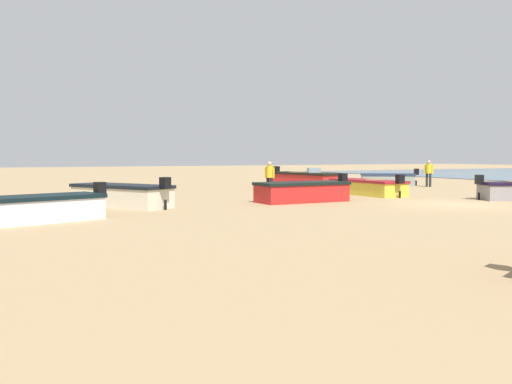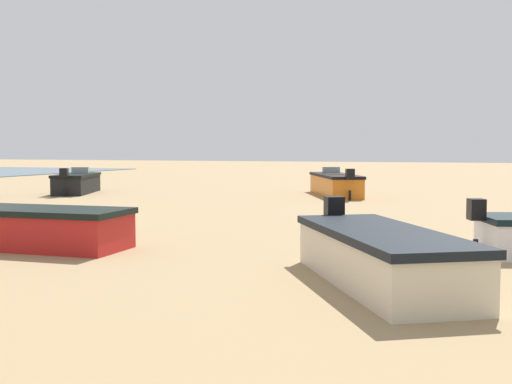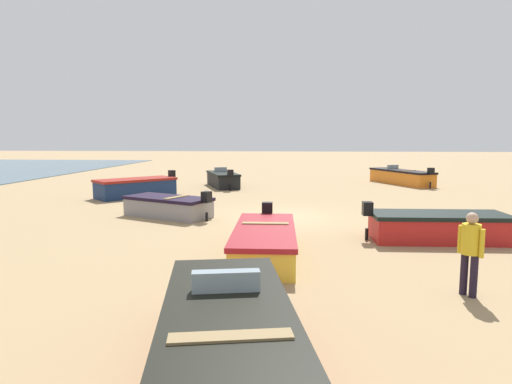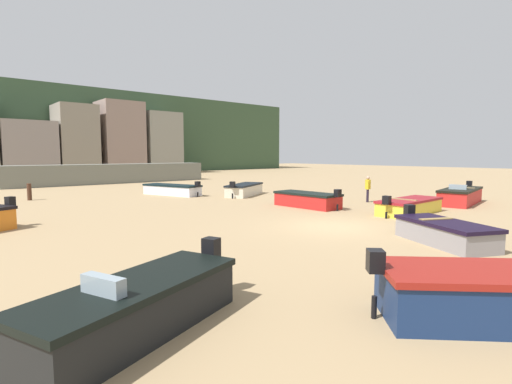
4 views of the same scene
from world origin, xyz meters
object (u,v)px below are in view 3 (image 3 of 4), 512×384
boat_orange_5 (401,177)px  boat_black_4 (223,179)px  beach_walker_distant (470,247)px  boat_grey_0 (168,206)px  boat_red_3 (438,227)px  boat_red_2 (229,352)px  boat_yellow_9 (265,242)px  boat_navy_1 (136,188)px

boat_orange_5 → boat_black_4: bearing=168.9°
boat_orange_5 → beach_walker_distant: (20.79, -3.69, 0.48)m
boat_black_4 → beach_walker_distant: beach_walker_distant is taller
boat_grey_0 → boat_orange_5: 17.49m
boat_red_3 → beach_walker_distant: 4.71m
boat_red_2 → boat_red_3: bearing=47.7°
boat_black_4 → boat_yellow_9: bearing=-98.1°
boat_grey_0 → boat_red_2: boat_red_2 is taller
boat_black_4 → boat_red_3: bearing=-78.9°
boat_navy_1 → boat_black_4: size_ratio=0.94×
boat_grey_0 → boat_orange_5: size_ratio=0.69×
boat_yellow_9 → boat_navy_1: bearing=-57.6°
boat_orange_5 → beach_walker_distant: beach_walker_distant is taller
boat_yellow_9 → boat_red_3: bearing=-158.7°
boat_grey_0 → boat_yellow_9: boat_grey_0 is taller
boat_yellow_9 → boat_grey_0: bearing=-54.6°
boat_navy_1 → boat_red_3: size_ratio=0.95×
boat_grey_0 → boat_orange_5: boat_orange_5 is taller
boat_navy_1 → boat_orange_5: 16.80m
boat_grey_0 → beach_walker_distant: 11.31m
boat_navy_1 → beach_walker_distant: bearing=174.8°
boat_red_2 → beach_walker_distant: (-3.51, 4.11, 0.48)m
boat_black_4 → beach_walker_distant: bearing=-88.2°
boat_black_4 → boat_orange_5: (-2.55, 11.34, 0.02)m
boat_red_3 → boat_black_4: size_ratio=0.99×
boat_orange_5 → beach_walker_distant: bearing=-123.9°
boat_yellow_9 → boat_red_2: bearing=88.0°
boat_black_4 → boat_orange_5: bearing=-8.2°
boat_red_3 → boat_orange_5: size_ratio=0.78×
boat_grey_0 → beach_walker_distant: bearing=-108.4°
boat_black_4 → beach_walker_distant: (18.24, 7.64, 0.50)m
beach_walker_distant → boat_grey_0: bearing=-170.1°
boat_grey_0 → boat_black_4: boat_black_4 is taller
boat_yellow_9 → boat_orange_5: bearing=-114.6°
boat_red_3 → boat_yellow_9: 5.37m
boat_grey_0 → boat_orange_5: bearing=-16.6°
boat_red_3 → boat_black_4: bearing=-149.8°
boat_red_3 → beach_walker_distant: (4.60, -0.88, 0.53)m
boat_navy_1 → beach_walker_distant: beach_walker_distant is taller
boat_black_4 → boat_orange_5: boat_orange_5 is taller
boat_grey_0 → boat_navy_1: 6.28m
boat_red_3 → boat_yellow_9: bearing=-69.0°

